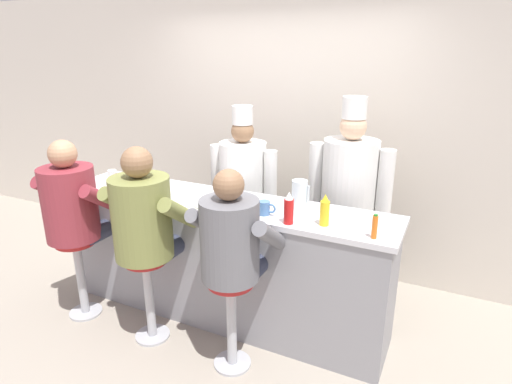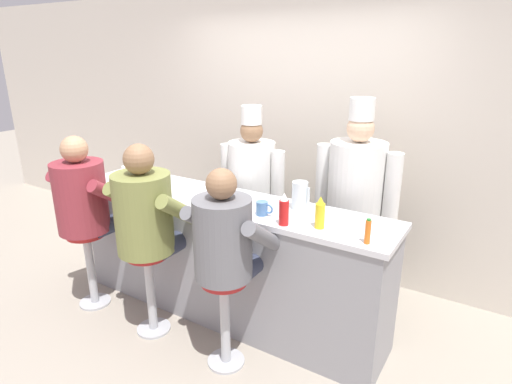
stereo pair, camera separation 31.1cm
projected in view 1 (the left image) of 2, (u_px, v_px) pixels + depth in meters
The scene contains 16 objects.
ground_plane at pixel (206, 332), 3.40m from camera, with size 20.00×20.00×0.00m, color #9E9384.
wall_back at pixel (282, 132), 4.25m from camera, with size 10.00×0.06×2.70m.
diner_counter at pixel (223, 259), 3.47m from camera, with size 2.73×0.56×1.03m.
ketchup_bottle_red at pixel (289, 209), 2.83m from camera, with size 0.07×0.07×0.22m.
mustard_bottle_yellow at pixel (325, 211), 2.81m from camera, with size 0.06×0.06×0.22m.
hot_sauce_bottle_orange at pixel (375, 227), 2.62m from camera, with size 0.04×0.04×0.16m.
water_pitcher_clear at pixel (300, 194), 3.12m from camera, with size 0.13×0.12×0.21m.
breakfast_plate at pixel (210, 204), 3.19m from camera, with size 0.25×0.25×0.05m.
cereal_bowl at pixel (122, 179), 3.73m from camera, with size 0.15×0.15×0.05m.
coffee_mug_blue at pixel (265, 208), 3.00m from camera, with size 0.13×0.08×0.10m.
coffee_mug_white at pixel (113, 174), 3.83m from camera, with size 0.12×0.08×0.08m.
diner_seated_maroon at pixel (74, 207), 3.37m from camera, with size 0.63×0.62×1.50m.
diner_seated_olive at pixel (146, 221), 3.07m from camera, with size 0.64×0.63×1.52m.
diner_seated_grey at pixel (232, 245), 2.79m from camera, with size 0.58×0.58×1.44m.
cook_in_whites_near at pixel (243, 190), 3.88m from camera, with size 0.65×0.42×1.68m.
cook_in_whites_far at pixel (348, 195), 3.55m from camera, with size 0.70×0.45×1.79m.
Camera 1 is at (1.60, -2.40, 2.14)m, focal length 30.00 mm.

